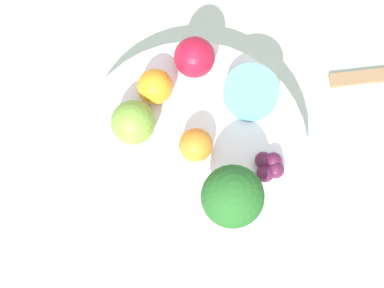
{
  "coord_description": "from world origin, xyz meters",
  "views": [
    {
      "loc": [
        0.15,
        0.13,
        0.71
      ],
      "look_at": [
        0.0,
        0.0,
        0.07
      ],
      "focal_mm": 60.0,
      "sensor_mm": 36.0,
      "label": 1
    }
  ],
  "objects_px": {
    "bowl": "(192,152)",
    "orange_front": "(196,144)",
    "apple_green": "(133,122)",
    "grape_cluster": "(269,166)",
    "apple_red": "(194,57)",
    "broccoli": "(233,197)",
    "spoon": "(362,77)",
    "small_cup": "(251,92)",
    "orange_back": "(155,87)"
  },
  "relations": [
    {
      "from": "broccoli",
      "to": "grape_cluster",
      "type": "relative_size",
      "value": 2.3
    },
    {
      "from": "apple_green",
      "to": "orange_front",
      "type": "height_order",
      "value": "apple_green"
    },
    {
      "from": "apple_red",
      "to": "apple_green",
      "type": "relative_size",
      "value": 0.95
    },
    {
      "from": "bowl",
      "to": "apple_green",
      "type": "relative_size",
      "value": 5.29
    },
    {
      "from": "apple_red",
      "to": "orange_back",
      "type": "bearing_deg",
      "value": -10.6
    },
    {
      "from": "orange_front",
      "to": "apple_red",
      "type": "bearing_deg",
      "value": -137.34
    },
    {
      "from": "bowl",
      "to": "orange_front",
      "type": "bearing_deg",
      "value": 99.55
    },
    {
      "from": "bowl",
      "to": "apple_red",
      "type": "relative_size",
      "value": 5.55
    },
    {
      "from": "small_cup",
      "to": "grape_cluster",
      "type": "bearing_deg",
      "value": 53.31
    },
    {
      "from": "apple_red",
      "to": "small_cup",
      "type": "height_order",
      "value": "apple_red"
    },
    {
      "from": "apple_red",
      "to": "spoon",
      "type": "bearing_deg",
      "value": 132.02
    },
    {
      "from": "apple_green",
      "to": "orange_back",
      "type": "relative_size",
      "value": 1.22
    },
    {
      "from": "broccoli",
      "to": "apple_green",
      "type": "relative_size",
      "value": 1.69
    },
    {
      "from": "broccoli",
      "to": "apple_red",
      "type": "relative_size",
      "value": 1.78
    },
    {
      "from": "broccoli",
      "to": "apple_red",
      "type": "distance_m",
      "value": 0.16
    },
    {
      "from": "apple_green",
      "to": "orange_back",
      "type": "distance_m",
      "value": 0.05
    },
    {
      "from": "broccoli",
      "to": "bowl",
      "type": "bearing_deg",
      "value": -107.52
    },
    {
      "from": "broccoli",
      "to": "grape_cluster",
      "type": "xyz_separation_m",
      "value": [
        -0.06,
        0.0,
        -0.04
      ]
    },
    {
      "from": "broccoli",
      "to": "spoon",
      "type": "distance_m",
      "value": 0.24
    },
    {
      "from": "apple_red",
      "to": "small_cup",
      "type": "xyz_separation_m",
      "value": [
        -0.01,
        0.07,
        -0.01
      ]
    },
    {
      "from": "broccoli",
      "to": "orange_front",
      "type": "relative_size",
      "value": 2.23
    },
    {
      "from": "orange_back",
      "to": "grape_cluster",
      "type": "relative_size",
      "value": 1.11
    },
    {
      "from": "orange_back",
      "to": "apple_green",
      "type": "bearing_deg",
      "value": 13.98
    },
    {
      "from": "small_cup",
      "to": "bowl",
      "type": "bearing_deg",
      "value": -6.16
    },
    {
      "from": "apple_green",
      "to": "spoon",
      "type": "relative_size",
      "value": 0.69
    },
    {
      "from": "grape_cluster",
      "to": "broccoli",
      "type": "bearing_deg",
      "value": -3.69
    },
    {
      "from": "apple_green",
      "to": "small_cup",
      "type": "relative_size",
      "value": 0.79
    },
    {
      "from": "apple_red",
      "to": "spoon",
      "type": "height_order",
      "value": "apple_red"
    },
    {
      "from": "grape_cluster",
      "to": "apple_green",
      "type": "bearing_deg",
      "value": -65.45
    },
    {
      "from": "orange_back",
      "to": "apple_red",
      "type": "bearing_deg",
      "value": 169.4
    },
    {
      "from": "broccoli",
      "to": "apple_green",
      "type": "bearing_deg",
      "value": -88.57
    },
    {
      "from": "apple_red",
      "to": "apple_green",
      "type": "bearing_deg",
      "value": 0.93
    },
    {
      "from": "broccoli",
      "to": "small_cup",
      "type": "xyz_separation_m",
      "value": [
        -0.11,
        -0.06,
        -0.04
      ]
    },
    {
      "from": "bowl",
      "to": "grape_cluster",
      "type": "xyz_separation_m",
      "value": [
        -0.04,
        0.08,
        0.03
      ]
    },
    {
      "from": "bowl",
      "to": "apple_green",
      "type": "bearing_deg",
      "value": -66.0
    },
    {
      "from": "apple_green",
      "to": "grape_cluster",
      "type": "bearing_deg",
      "value": 114.55
    },
    {
      "from": "small_cup",
      "to": "orange_front",
      "type": "bearing_deg",
      "value": -2.61
    },
    {
      "from": "broccoli",
      "to": "spoon",
      "type": "height_order",
      "value": "broccoli"
    },
    {
      "from": "orange_back",
      "to": "small_cup",
      "type": "height_order",
      "value": "orange_back"
    },
    {
      "from": "apple_green",
      "to": "spoon",
      "type": "xyz_separation_m",
      "value": [
        -0.23,
        0.14,
        -0.06
      ]
    },
    {
      "from": "bowl",
      "to": "spoon",
      "type": "height_order",
      "value": "bowl"
    },
    {
      "from": "small_cup",
      "to": "apple_red",
      "type": "bearing_deg",
      "value": -79.25
    },
    {
      "from": "broccoli",
      "to": "orange_front",
      "type": "height_order",
      "value": "broccoli"
    },
    {
      "from": "apple_red",
      "to": "bowl",
      "type": "bearing_deg",
      "value": 39.88
    },
    {
      "from": "apple_red",
      "to": "spoon",
      "type": "relative_size",
      "value": 0.66
    },
    {
      "from": "grape_cluster",
      "to": "orange_front",
      "type": "bearing_deg",
      "value": -63.98
    },
    {
      "from": "apple_green",
      "to": "small_cup",
      "type": "xyz_separation_m",
      "value": [
        -0.11,
        0.07,
        -0.01
      ]
    },
    {
      "from": "orange_back",
      "to": "spoon",
      "type": "xyz_separation_m",
      "value": [
        -0.18,
        0.15,
        -0.06
      ]
    },
    {
      "from": "broccoli",
      "to": "grape_cluster",
      "type": "distance_m",
      "value": 0.07
    },
    {
      "from": "bowl",
      "to": "apple_red",
      "type": "bearing_deg",
      "value": -140.12
    }
  ]
}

